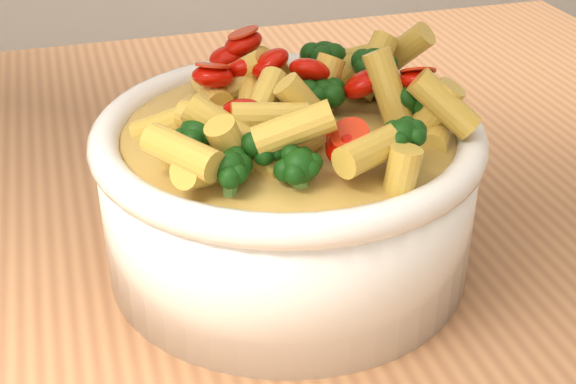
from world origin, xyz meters
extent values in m
cube|color=#B57B4D|center=(0.00, 0.00, 0.88)|extent=(1.20, 0.80, 0.04)
cylinder|color=#B57B4D|center=(0.55, 0.35, 0.43)|extent=(0.05, 0.05, 0.86)
cylinder|color=white|center=(0.11, -0.08, 0.95)|extent=(0.24, 0.24, 0.09)
ellipsoid|color=white|center=(0.11, -0.08, 0.92)|extent=(0.22, 0.22, 0.04)
torus|color=white|center=(0.11, -0.08, 0.99)|extent=(0.25, 0.25, 0.02)
ellipsoid|color=gold|center=(0.11, -0.08, 0.99)|extent=(0.21, 0.21, 0.02)
camera|label=1|loc=(-0.02, -0.51, 1.21)|focal=50.00mm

